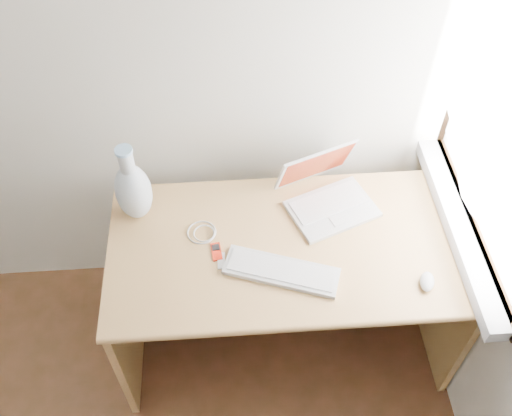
{
  "coord_description": "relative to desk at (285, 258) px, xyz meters",
  "views": [
    {
      "loc": [
        0.81,
        -0.01,
        2.53
      ],
      "look_at": [
        0.9,
        1.35,
        0.9
      ],
      "focal_mm": 40.0,
      "sensor_mm": 36.0,
      "label": 1
    }
  ],
  "objects": [
    {
      "name": "remote",
      "position": [
        -0.27,
        -0.15,
        0.22
      ],
      "size": [
        0.03,
        0.08,
        0.01
      ],
      "primitive_type": "cube",
      "rotation": [
        0.0,
        0.0,
        -0.02
      ],
      "color": "silver",
      "rests_on": "desk"
    },
    {
      "name": "laptop",
      "position": [
        0.19,
        0.12,
        0.27
      ],
      "size": [
        0.4,
        0.39,
        0.23
      ],
      "rotation": [
        0.0,
        0.0,
        0.38
      ],
      "color": "silver",
      "rests_on": "desk"
    },
    {
      "name": "ipod",
      "position": [
        -0.29,
        -0.1,
        0.22
      ],
      "size": [
        0.05,
        0.09,
        0.01
      ],
      "rotation": [
        0.0,
        0.0,
        0.12
      ],
      "color": "#B61F0C",
      "rests_on": "desk"
    },
    {
      "name": "mouse",
      "position": [
        0.48,
        -0.3,
        0.23
      ],
      "size": [
        0.08,
        0.1,
        0.03
      ],
      "primitive_type": "ellipsoid",
      "rotation": [
        0.0,
        0.0,
        -0.34
      ],
      "color": "silver",
      "rests_on": "desk"
    },
    {
      "name": "desk",
      "position": [
        0.0,
        0.0,
        0.0
      ],
      "size": [
        1.41,
        0.71,
        0.75
      ],
      "color": "tan",
      "rests_on": "floor"
    },
    {
      "name": "window",
      "position": [
        0.69,
        -0.07,
        0.75
      ],
      "size": [
        0.11,
        0.99,
        1.1
      ],
      "color": "silver",
      "rests_on": "right_wall"
    },
    {
      "name": "cable_coil",
      "position": [
        -0.34,
        -0.01,
        0.22
      ],
      "size": [
        0.12,
        0.12,
        0.01
      ],
      "primitive_type": "torus",
      "rotation": [
        0.0,
        0.0,
        0.06
      ],
      "color": "silver",
      "rests_on": "desk"
    },
    {
      "name": "external_keyboard",
      "position": [
        -0.05,
        -0.21,
        0.23
      ],
      "size": [
        0.45,
        0.26,
        0.02
      ],
      "rotation": [
        0.0,
        0.0,
        -0.33
      ],
      "color": "silver",
      "rests_on": "desk"
    },
    {
      "name": "vase",
      "position": [
        -0.59,
        0.11,
        0.36
      ],
      "size": [
        0.14,
        0.14,
        0.36
      ],
      "color": "silver",
      "rests_on": "desk"
    }
  ]
}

